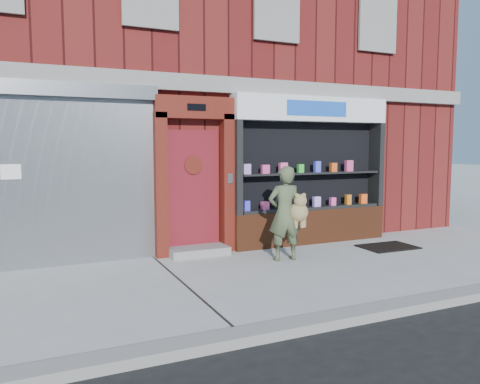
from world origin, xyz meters
TOP-DOWN VIEW (x-y plane):
  - ground at (0.00, 0.00)m, footprint 80.00×80.00m
  - curb at (0.00, -2.15)m, footprint 60.00×0.30m
  - building at (-0.00, 5.99)m, footprint 12.00×8.16m
  - shutter_bay at (-3.00, 1.93)m, footprint 3.10×0.30m
  - red_door_bay at (-0.75, 1.86)m, footprint 1.52×0.58m
  - pharmacy_bay at (1.75, 1.81)m, footprint 3.50×0.41m
  - woman at (0.54, 0.70)m, footprint 0.74×0.48m
  - doormat at (2.89, 0.74)m, footprint 1.09×0.78m

SIDE VIEW (x-z plane):
  - ground at x=0.00m, z-range 0.00..0.00m
  - doormat at x=2.89m, z-range 0.00..0.03m
  - curb at x=0.00m, z-range 0.00..0.12m
  - woman at x=0.54m, z-range 0.01..1.67m
  - pharmacy_bay at x=1.75m, z-range -0.13..2.87m
  - red_door_bay at x=-0.75m, z-range 0.01..2.91m
  - shutter_bay at x=-3.00m, z-range 0.20..3.24m
  - building at x=0.00m, z-range 0.00..8.00m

